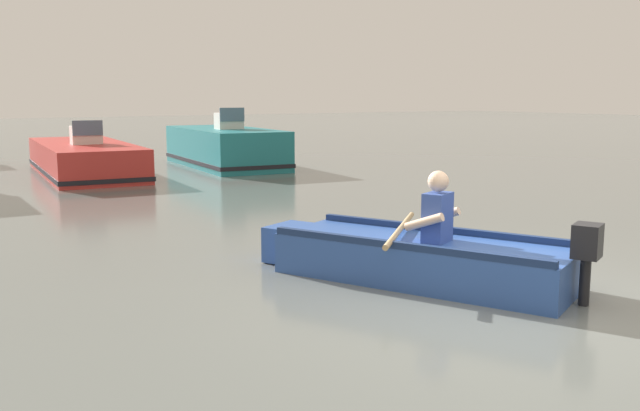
% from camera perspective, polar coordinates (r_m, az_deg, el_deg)
% --- Properties ---
extents(ground_plane, '(120.00, 120.00, 0.00)m').
position_cam_1_polar(ground_plane, '(6.79, 15.53, -8.18)').
color(ground_plane, slate).
extents(rowboat_with_person, '(2.26, 3.56, 1.19)m').
position_cam_1_polar(rowboat_with_person, '(7.60, 7.87, -4.15)').
color(rowboat_with_person, '#2D519E').
rests_on(rowboat_with_person, ground).
extents(moored_boat_red, '(2.66, 6.15, 1.36)m').
position_cam_1_polar(moored_boat_red, '(18.54, -18.54, 3.56)').
color(moored_boat_red, '#B72D28').
rests_on(moored_boat_red, ground).
extents(moored_boat_teal, '(2.56, 5.20, 1.62)m').
position_cam_1_polar(moored_boat_teal, '(19.74, -7.71, 4.63)').
color(moored_boat_teal, '#1E727A').
rests_on(moored_boat_teal, ground).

